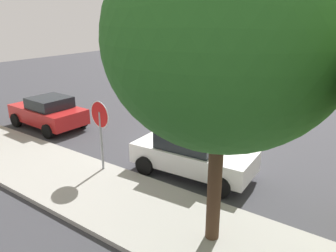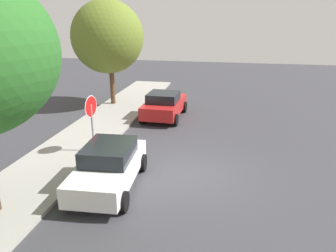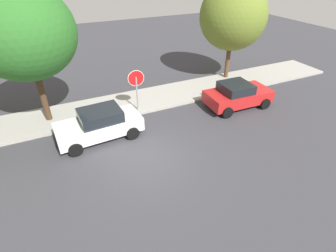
{
  "view_description": "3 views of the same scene",
  "coord_description": "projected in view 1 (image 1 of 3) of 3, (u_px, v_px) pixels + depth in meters",
  "views": [
    {
      "loc": [
        -6.48,
        11.05,
        5.13
      ],
      "look_at": [
        0.16,
        1.67,
        1.17
      ],
      "focal_mm": 35.0,
      "sensor_mm": 36.0,
      "label": 1
    },
    {
      "loc": [
        -10.74,
        -1.41,
        5.58
      ],
      "look_at": [
        1.32,
        0.99,
        1.37
      ],
      "focal_mm": 35.0,
      "sensor_mm": 36.0,
      "label": 2
    },
    {
      "loc": [
        -2.91,
        -8.53,
        7.52
      ],
      "look_at": [
        1.32,
        0.51,
        1.06
      ],
      "focal_mm": 28.0,
      "sensor_mm": 36.0,
      "label": 3
    }
  ],
  "objects": [
    {
      "name": "street_tree_far",
      "position": [
        225.0,
        40.0,
        6.2
      ],
      "size": [
        4.72,
        4.72,
        6.81
      ],
      "color": "#422D1E",
      "rests_on": "ground_plane"
    },
    {
      "name": "stop_sign",
      "position": [
        100.0,
        124.0,
        10.6
      ],
      "size": [
        0.89,
        0.12,
        2.5
      ],
      "color": "gray",
      "rests_on": "ground_plane"
    },
    {
      "name": "parked_car_white",
      "position": [
        192.0,
        153.0,
        10.82
      ],
      "size": [
        4.1,
        2.13,
        1.5
      ],
      "color": "white",
      "rests_on": "ground_plane"
    },
    {
      "name": "ground_plane",
      "position": [
        194.0,
        142.0,
        13.74
      ],
      "size": [
        60.0,
        60.0,
        0.0
      ],
      "primitive_type": "plane",
      "color": "#38383D"
    },
    {
      "name": "sidewalk_curb",
      "position": [
        104.0,
        194.0,
        9.71
      ],
      "size": [
        32.0,
        2.97,
        0.14
      ],
      "primitive_type": "cube",
      "color": "#9E9B93",
      "rests_on": "ground_plane"
    },
    {
      "name": "parked_car_red",
      "position": [
        48.0,
        112.0,
        15.37
      ],
      "size": [
        3.88,
        2.16,
        1.48
      ],
      "color": "red",
      "rests_on": "ground_plane"
    }
  ]
}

